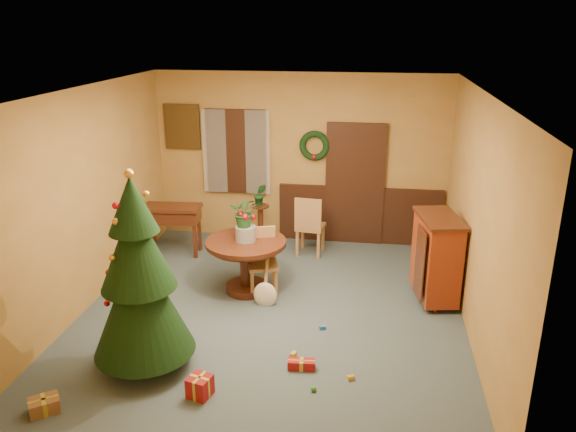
% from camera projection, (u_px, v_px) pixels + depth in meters
% --- Properties ---
extents(room_envelope, '(5.50, 5.50, 5.50)m').
position_uv_depth(room_envelope, '(312.00, 179.00, 9.63)').
color(room_envelope, '#374850').
rests_on(room_envelope, ground).
extents(dining_table, '(1.13, 1.13, 0.78)m').
position_uv_depth(dining_table, '(246.00, 256.00, 7.92)').
color(dining_table, black).
rests_on(dining_table, floor).
extents(urn, '(0.29, 0.29, 0.21)m').
position_uv_depth(urn, '(246.00, 233.00, 7.80)').
color(urn, slate).
rests_on(urn, dining_table).
extents(centerpiece_plant, '(0.38, 0.33, 0.43)m').
position_uv_depth(centerpiece_plant, '(245.00, 212.00, 7.70)').
color(centerpiece_plant, '#1E4C23').
rests_on(centerpiece_plant, urn).
extents(chair_near, '(0.51, 0.51, 0.94)m').
position_uv_depth(chair_near, '(262.00, 258.00, 7.94)').
color(chair_near, '#A86F43').
rests_on(chair_near, floor).
extents(chair_far, '(0.49, 0.49, 1.01)m').
position_uv_depth(chair_far, '(310.00, 224.00, 9.15)').
color(chair_far, '#A86F43').
rests_on(chair_far, floor).
extents(guitar, '(0.41, 0.54, 0.74)m').
position_uv_depth(guitar, '(265.00, 280.00, 7.57)').
color(guitar, '#F3E1CA').
rests_on(guitar, floor).
extents(plant_stand, '(0.30, 0.30, 0.76)m').
position_uv_depth(plant_stand, '(261.00, 222.00, 9.47)').
color(plant_stand, black).
rests_on(plant_stand, floor).
extents(stand_plant, '(0.24, 0.21, 0.38)m').
position_uv_depth(stand_plant, '(260.00, 195.00, 9.31)').
color(stand_plant, '#19471E').
rests_on(stand_plant, plant_stand).
extents(christmas_tree, '(1.11, 1.11, 2.29)m').
position_uv_depth(christmas_tree, '(139.00, 278.00, 5.99)').
color(christmas_tree, '#382111').
rests_on(christmas_tree, floor).
extents(writing_desk, '(0.97, 0.53, 0.83)m').
position_uv_depth(writing_desk, '(173.00, 218.00, 9.20)').
color(writing_desk, black).
rests_on(writing_desk, floor).
extents(sideboard, '(0.68, 1.03, 1.23)m').
position_uv_depth(sideboard, '(436.00, 256.00, 7.63)').
color(sideboard, '#63190B').
rests_on(sideboard, floor).
extents(gift_a, '(0.35, 0.34, 0.15)m').
position_uv_depth(gift_a, '(44.00, 405.00, 5.57)').
color(gift_a, brown).
rests_on(gift_a, floor).
extents(gift_b, '(0.27, 0.27, 0.23)m').
position_uv_depth(gift_b, '(200.00, 386.00, 5.80)').
color(gift_b, maroon).
rests_on(gift_b, floor).
extents(gift_c, '(0.28, 0.31, 0.14)m').
position_uv_depth(gift_c, '(133.00, 301.00, 7.66)').
color(gift_c, brown).
rests_on(gift_c, floor).
extents(gift_d, '(0.31, 0.15, 0.11)m').
position_uv_depth(gift_d, '(301.00, 364.00, 6.27)').
color(gift_d, maroon).
rests_on(gift_d, floor).
extents(toy_a, '(0.09, 0.08, 0.05)m').
position_uv_depth(toy_a, '(322.00, 328.00, 7.07)').
color(toy_a, '#2865AE').
rests_on(toy_a, floor).
extents(toy_b, '(0.06, 0.06, 0.06)m').
position_uv_depth(toy_b, '(314.00, 389.00, 5.89)').
color(toy_b, '#279127').
rests_on(toy_b, floor).
extents(toy_c, '(0.08, 0.09, 0.05)m').
position_uv_depth(toy_c, '(293.00, 354.00, 6.51)').
color(toy_c, gold).
rests_on(toy_c, floor).
extents(toy_d, '(0.06, 0.06, 0.06)m').
position_uv_depth(toy_d, '(313.00, 367.00, 6.26)').
color(toy_d, red).
rests_on(toy_d, floor).
extents(toy_e, '(0.09, 0.08, 0.05)m').
position_uv_depth(toy_e, '(351.00, 378.00, 6.09)').
color(toy_e, gold).
rests_on(toy_e, floor).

